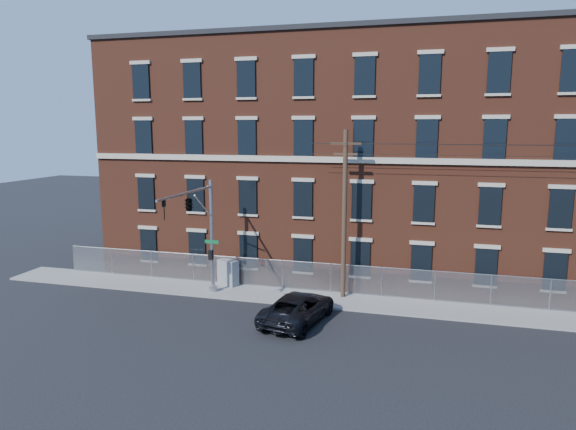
# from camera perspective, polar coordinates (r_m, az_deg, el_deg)

# --- Properties ---
(ground) EXTENTS (140.00, 140.00, 0.00)m
(ground) POSITION_cam_1_polar(r_m,az_deg,el_deg) (26.85, -0.13, -12.68)
(ground) COLOR black
(ground) RESTS_ON ground
(sidewalk) EXTENTS (65.00, 3.00, 0.12)m
(sidewalk) POSITION_cam_1_polar(r_m,az_deg,el_deg) (31.18, 24.72, -10.24)
(sidewalk) COLOR gray
(sidewalk) RESTS_ON ground
(mill_building) EXTENTS (55.30, 14.32, 16.30)m
(mill_building) POSITION_cam_1_polar(r_m,az_deg,el_deg) (38.33, 23.41, 5.82)
(mill_building) COLOR #612C1B
(mill_building) RESTS_ON ground
(chain_link_fence) EXTENTS (59.06, 0.06, 1.85)m
(chain_link_fence) POSITION_cam_1_polar(r_m,az_deg,el_deg) (32.09, 24.46, -7.79)
(chain_link_fence) COLOR #A5A8AD
(chain_link_fence) RESTS_ON ground
(traffic_signal_mast) EXTENTS (0.90, 6.75, 7.00)m
(traffic_signal_mast) POSITION_cam_1_polar(r_m,az_deg,el_deg) (29.38, -10.37, 0.08)
(traffic_signal_mast) COLOR #9EA0A5
(traffic_signal_mast) RESTS_ON ground
(utility_pole_near) EXTENTS (1.80, 0.28, 10.00)m
(utility_pole_near) POSITION_cam_1_polar(r_m,az_deg,el_deg) (30.29, 6.31, 0.37)
(utility_pole_near) COLOR #422E21
(utility_pole_near) RESTS_ON ground
(pickup_truck) EXTENTS (3.53, 5.91, 1.54)m
(pickup_truck) POSITION_cam_1_polar(r_m,az_deg,el_deg) (27.64, 1.10, -10.30)
(pickup_truck) COLOR black
(pickup_truck) RESTS_ON ground
(utility_cabinet) EXTENTS (1.48, 1.10, 1.66)m
(utility_cabinet) POSITION_cam_1_polar(r_m,az_deg,el_deg) (33.61, -6.70, -6.37)
(utility_cabinet) COLOR gray
(utility_cabinet) RESTS_ON sidewalk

